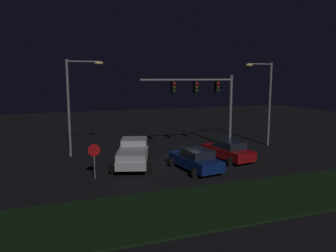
% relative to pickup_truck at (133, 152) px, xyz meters
% --- Properties ---
extents(ground_plane, '(80.00, 80.00, 0.00)m').
position_rel_pickup_truck_xyz_m(ground_plane, '(4.05, -0.42, -1.00)').
color(ground_plane, black).
extents(grass_median, '(23.89, 5.22, 0.10)m').
position_rel_pickup_truck_xyz_m(grass_median, '(4.05, -8.53, -0.95)').
color(grass_median, black).
rests_on(grass_median, ground_plane).
extents(pickup_truck, '(3.95, 5.75, 1.80)m').
position_rel_pickup_truck_xyz_m(pickup_truck, '(0.00, 0.00, 0.00)').
color(pickup_truck, '#B7B7BC').
rests_on(pickup_truck, ground_plane).
extents(car_sedan, '(2.87, 4.61, 1.51)m').
position_rel_pickup_truck_xyz_m(car_sedan, '(3.72, -2.60, -0.26)').
color(car_sedan, navy).
rests_on(car_sedan, ground_plane).
extents(car_sedan_far, '(2.95, 4.64, 1.51)m').
position_rel_pickup_truck_xyz_m(car_sedan_far, '(7.23, -0.91, -0.26)').
color(car_sedan_far, maroon).
rests_on(car_sedan_far, ground_plane).
extents(traffic_signal_gantry, '(8.32, 0.56, 6.50)m').
position_rel_pickup_truck_xyz_m(traffic_signal_gantry, '(7.00, 2.59, 3.90)').
color(traffic_signal_gantry, slate).
rests_on(traffic_signal_gantry, ground_plane).
extents(street_lamp_left, '(2.92, 0.44, 7.69)m').
position_rel_pickup_truck_xyz_m(street_lamp_left, '(-3.49, 4.41, 3.91)').
color(street_lamp_left, slate).
rests_on(street_lamp_left, ground_plane).
extents(street_lamp_right, '(2.78, 0.44, 7.63)m').
position_rel_pickup_truck_xyz_m(street_lamp_right, '(12.93, 2.60, 3.87)').
color(street_lamp_right, slate).
rests_on(street_lamp_right, ground_plane).
extents(stop_sign, '(0.76, 0.08, 2.23)m').
position_rel_pickup_truck_xyz_m(stop_sign, '(-3.04, -2.26, 0.56)').
color(stop_sign, slate).
rests_on(stop_sign, ground_plane).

